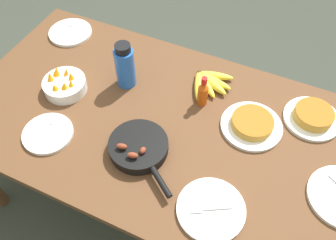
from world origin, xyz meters
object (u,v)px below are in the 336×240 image
(empty_plate_far_left, at_px, (48,134))
(fruit_bowl_mango, at_px, (65,85))
(empty_plate_near_front, at_px, (70,32))
(banana_bunch, at_px, (208,82))
(empty_plate_mid_edge, at_px, (211,209))
(frittata_plate_center, at_px, (313,116))
(skillet, at_px, (139,147))
(hot_sauce_bottle, at_px, (203,92))
(frittata_plate_side, at_px, (252,124))
(water_bottle, at_px, (125,66))

(empty_plate_far_left, bearing_deg, fruit_bowl_mango, 108.05)
(empty_plate_near_front, bearing_deg, fruit_bowl_mango, -58.70)
(banana_bunch, xyz_separation_m, empty_plate_mid_edge, (0.24, -0.59, -0.01))
(empty_plate_near_front, bearing_deg, banana_bunch, -3.31)
(frittata_plate_center, distance_m, empty_plate_near_front, 1.31)
(empty_plate_mid_edge, bearing_deg, skillet, 161.59)
(empty_plate_far_left, height_order, fruit_bowl_mango, fruit_bowl_mango)
(empty_plate_near_front, xyz_separation_m, hot_sauce_bottle, (0.83, -0.16, 0.06))
(frittata_plate_side, xyz_separation_m, empty_plate_near_front, (-1.07, 0.20, -0.01))
(skillet, height_order, frittata_plate_center, skillet)
(banana_bunch, relative_size, empty_plate_near_front, 1.01)
(empty_plate_near_front, bearing_deg, hot_sauce_bottle, -10.98)
(empty_plate_far_left, relative_size, hot_sauce_bottle, 1.35)
(frittata_plate_center, relative_size, empty_plate_near_front, 1.07)
(empty_plate_far_left, xyz_separation_m, hot_sauce_bottle, (0.53, 0.44, 0.06))
(hot_sauce_bottle, bearing_deg, banana_bunch, 97.80)
(frittata_plate_center, bearing_deg, empty_plate_near_front, 177.73)
(skillet, bearing_deg, frittata_plate_side, 75.19)
(banana_bunch, relative_size, fruit_bowl_mango, 1.17)
(fruit_bowl_mango, bearing_deg, empty_plate_far_left, -71.95)
(empty_plate_near_front, height_order, empty_plate_far_left, same)
(frittata_plate_center, relative_size, empty_plate_mid_edge, 0.96)
(banana_bunch, height_order, frittata_plate_side, frittata_plate_side)
(hot_sauce_bottle, bearing_deg, fruit_bowl_mango, -162.54)
(empty_plate_far_left, xyz_separation_m, water_bottle, (0.16, 0.41, 0.10))
(frittata_plate_center, bearing_deg, skillet, -142.98)
(frittata_plate_side, relative_size, water_bottle, 1.15)
(frittata_plate_side, bearing_deg, frittata_plate_center, 33.17)
(water_bottle, bearing_deg, fruit_bowl_mango, -146.26)
(fruit_bowl_mango, bearing_deg, skillet, -18.78)
(empty_plate_near_front, height_order, empty_plate_mid_edge, same)
(frittata_plate_center, distance_m, water_bottle, 0.86)
(frittata_plate_side, xyz_separation_m, empty_plate_far_left, (-0.78, -0.40, -0.01))
(empty_plate_far_left, height_order, hot_sauce_bottle, hot_sauce_bottle)
(empty_plate_far_left, xyz_separation_m, fruit_bowl_mango, (-0.08, 0.25, 0.03))
(banana_bunch, distance_m, empty_plate_far_left, 0.76)
(frittata_plate_center, height_order, empty_plate_mid_edge, frittata_plate_center)
(empty_plate_near_front, distance_m, empty_plate_mid_edge, 1.23)
(frittata_plate_center, relative_size, hot_sauce_bottle, 1.54)
(frittata_plate_center, bearing_deg, banana_bunch, 179.45)
(frittata_plate_side, xyz_separation_m, fruit_bowl_mango, (-0.86, -0.15, 0.01))
(empty_plate_near_front, relative_size, empty_plate_mid_edge, 0.90)
(hot_sauce_bottle, bearing_deg, empty_plate_far_left, -140.18)
(skillet, xyz_separation_m, empty_plate_far_left, (-0.39, -0.09, -0.02))
(skillet, height_order, empty_plate_near_front, skillet)
(empty_plate_far_left, distance_m, fruit_bowl_mango, 0.26)
(empty_plate_far_left, distance_m, hot_sauce_bottle, 0.69)
(empty_plate_near_front, relative_size, water_bottle, 0.99)
(empty_plate_far_left, bearing_deg, frittata_plate_center, 28.73)
(empty_plate_near_front, relative_size, hot_sauce_bottle, 1.44)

